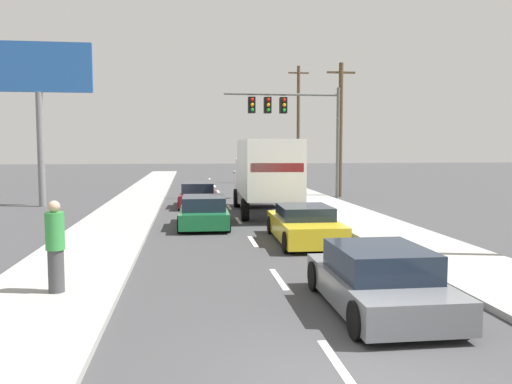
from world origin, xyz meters
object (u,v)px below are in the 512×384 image
car_maroon (198,196)px  car_yellow (304,225)px  traffic_signal_mast (287,113)px  utility_pole_far (298,123)px  car_gray (379,281)px  roadside_billboard (38,85)px  pedestrian_near_corner (55,246)px  car_green (204,212)px  box_truck (265,172)px  utility_pole_mid (340,128)px

car_maroon → car_yellow: 11.22m
traffic_signal_mast → utility_pole_far: utility_pole_far is taller
car_gray → roadside_billboard: (-11.29, 19.26, 5.79)m
utility_pole_far → roadside_billboard: 23.53m
traffic_signal_mast → pedestrian_near_corner: size_ratio=3.72×
car_green → traffic_signal_mast: 12.76m
car_green → car_gray: 11.39m
box_truck → roadside_billboard: bearing=157.4°
traffic_signal_mast → pedestrian_near_corner: traffic_signal_mast is taller
utility_pole_mid → roadside_billboard: size_ratio=0.98×
car_gray → traffic_signal_mast: 22.23m
car_maroon → car_gray: bearing=-80.2°
traffic_signal_mast → utility_pole_mid: (3.60, 0.86, -0.85)m
car_gray → traffic_signal_mast: traffic_signal_mast is taller
car_yellow → car_gray: size_ratio=1.15×
car_yellow → pedestrian_near_corner: 8.66m
car_maroon → box_truck: box_truck is taller
car_yellow → pedestrian_near_corner: (-6.50, -5.70, 0.54)m
car_maroon → car_green: 7.02m
utility_pole_mid → box_truck: bearing=-126.9°
car_yellow → pedestrian_near_corner: bearing=-138.8°
car_maroon → car_gray: car_maroon is taller
box_truck → traffic_signal_mast: 8.10m
car_gray → roadside_billboard: 23.06m
car_green → utility_pole_far: bearing=69.8°
box_truck → traffic_signal_mast: bearing=71.6°
utility_pole_far → box_truck: bearing=-106.1°
car_green → car_gray: bearing=-74.6°
car_green → car_maroon: bearing=90.6°
pedestrian_near_corner → car_maroon: bearing=78.9°
traffic_signal_mast → box_truck: bearing=-108.4°
car_yellow → car_maroon: bearing=107.0°
car_gray → utility_pole_far: (5.93, 35.26, 4.63)m
car_green → traffic_signal_mast: bearing=63.5°
car_yellow → utility_pole_far: (5.75, 27.99, 4.64)m
traffic_signal_mast → utility_pole_mid: bearing=13.4°
utility_pole_mid → utility_pole_far: size_ratio=0.83×
car_gray → roadside_billboard: bearing=120.4°
box_truck → pedestrian_near_corner: size_ratio=4.21×
box_truck → roadside_billboard: (-11.24, 4.69, 4.40)m
car_maroon → pedestrian_near_corner: (-3.23, -16.43, 0.51)m
car_gray → pedestrian_near_corner: (-6.32, 1.57, 0.53)m
roadside_billboard → box_truck: bearing=-22.6°
car_gray → pedestrian_near_corner: bearing=166.1°
car_green → roadside_billboard: roadside_billboard is taller
car_yellow → traffic_signal_mast: 15.23m
pedestrian_near_corner → utility_pole_mid: bearing=59.7°
car_gray → pedestrian_near_corner: size_ratio=2.13×
traffic_signal_mast → utility_pole_mid: size_ratio=0.84×
car_maroon → box_truck: (3.05, -3.43, 1.38)m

